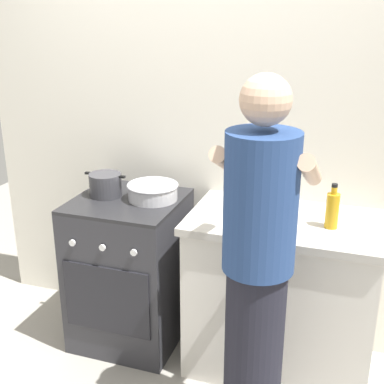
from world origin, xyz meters
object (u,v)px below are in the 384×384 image
at_px(utensil_crock, 255,188).
at_px(person, 257,276).
at_px(oil_bottle, 332,210).
at_px(pot, 106,185).
at_px(mixing_bowl, 153,191).
at_px(spice_bottle, 279,216).
at_px(stove_range, 130,270).

bearing_deg(utensil_crock, person, -76.72).
relative_size(utensil_crock, oil_bottle, 1.45).
distance_m(pot, mixing_bowl, 0.28).
height_order(spice_bottle, person, person).
height_order(stove_range, pot, pot).
bearing_deg(spice_bottle, person, -90.37).
distance_m(stove_range, utensil_crock, 0.90).
xyz_separation_m(mixing_bowl, oil_bottle, (0.99, -0.08, 0.04)).
bearing_deg(stove_range, spice_bottle, -5.07).
height_order(utensil_crock, spice_bottle, utensil_crock).
bearing_deg(person, stove_range, 147.37).
relative_size(spice_bottle, person, 0.05).
bearing_deg(person, spice_bottle, 89.63).
xyz_separation_m(stove_range, pot, (-0.14, 0.02, 0.52)).
relative_size(stove_range, utensil_crock, 2.72).
bearing_deg(stove_range, utensil_crock, 13.43).
distance_m(utensil_crock, oil_bottle, 0.47).
height_order(pot, utensil_crock, utensil_crock).
bearing_deg(pot, stove_range, -7.33).
distance_m(stove_range, spice_bottle, 1.01).
distance_m(utensil_crock, spice_bottle, 0.30).
height_order(pot, oil_bottle, oil_bottle).
relative_size(stove_range, person, 0.53).
relative_size(pot, oil_bottle, 1.11).
xyz_separation_m(stove_range, mixing_bowl, (0.14, 0.05, 0.50)).
bearing_deg(utensil_crock, spice_bottle, -54.56).
distance_m(mixing_bowl, utensil_crock, 0.57).
distance_m(mixing_bowl, spice_bottle, 0.74).
bearing_deg(spice_bottle, pot, 174.62).
xyz_separation_m(utensil_crock, person, (0.17, -0.72, -0.13)).
relative_size(mixing_bowl, oil_bottle, 1.28).
bearing_deg(mixing_bowl, utensil_crock, 11.91).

